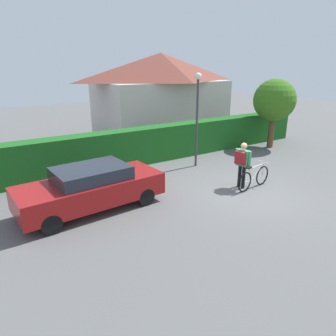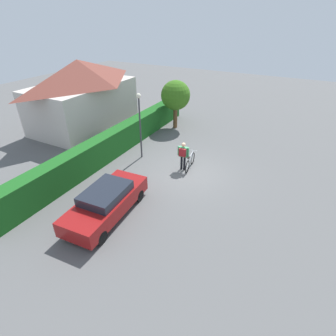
% 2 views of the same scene
% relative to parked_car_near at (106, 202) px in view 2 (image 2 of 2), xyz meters
% --- Properties ---
extents(ground_plane, '(60.00, 60.00, 0.00)m').
position_rel_parked_car_near_xyz_m(ground_plane, '(5.06, -1.73, -0.73)').
color(ground_plane, '#585858').
extents(hedge_row, '(16.92, 0.90, 1.63)m').
position_rel_parked_car_near_xyz_m(hedge_row, '(5.06, 3.45, 0.08)').
color(hedge_row, '#19581C').
rests_on(hedge_row, ground).
extents(house_distant, '(8.28, 4.89, 5.04)m').
position_rel_parked_car_near_xyz_m(house_distant, '(7.90, 8.58, 1.84)').
color(house_distant, beige).
rests_on(house_distant, ground).
extents(parked_car_near, '(4.57, 2.05, 1.39)m').
position_rel_parked_car_near_xyz_m(parked_car_near, '(0.00, 0.00, 0.00)').
color(parked_car_near, maroon).
rests_on(parked_car_near, ground).
extents(bicycle, '(1.81, 0.50, 0.93)m').
position_rel_parked_car_near_xyz_m(bicycle, '(5.60, -1.58, -0.33)').
color(bicycle, black).
rests_on(bicycle, ground).
extents(person_rider, '(0.39, 0.68, 1.71)m').
position_rel_parked_car_near_xyz_m(person_rider, '(5.25, -1.27, 0.31)').
color(person_rider, black).
rests_on(person_rider, ground).
extents(street_lamp, '(0.28, 0.28, 4.04)m').
position_rel_parked_car_near_xyz_m(street_lamp, '(5.46, 1.70, 1.89)').
color(street_lamp, '#38383D').
rests_on(street_lamp, ground).
extents(tree_kerbside, '(2.21, 2.21, 3.67)m').
position_rel_parked_car_near_xyz_m(tree_kerbside, '(10.94, 2.08, 1.80)').
color(tree_kerbside, brown).
rests_on(tree_kerbside, ground).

